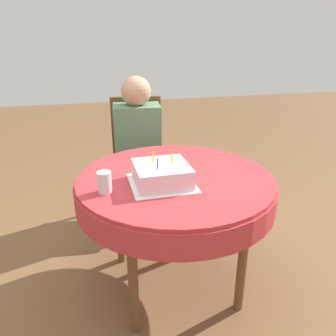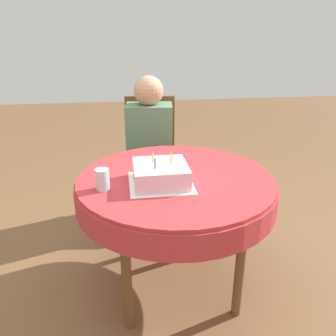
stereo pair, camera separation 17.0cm
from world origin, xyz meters
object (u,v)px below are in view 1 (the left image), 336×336
person (138,137)px  drinking_glass (104,182)px  chair (138,155)px  birthday_cake (162,174)px

person → drinking_glass: size_ratio=10.85×
chair → person: (-0.01, -0.10, 0.19)m
birthday_cake → drinking_glass: (-0.29, -0.03, 0.00)m
birthday_cake → chair: bearing=87.9°
birthday_cake → person: bearing=88.4°
chair → person: person is taller
chair → person: bearing=-90.0°
chair → drinking_glass: bearing=-100.8°
chair → drinking_glass: 1.11m
person → chair: bearing=90.0°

